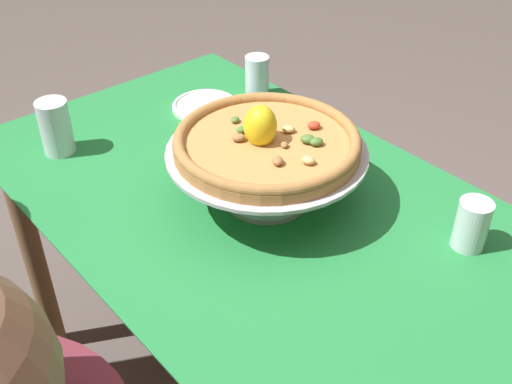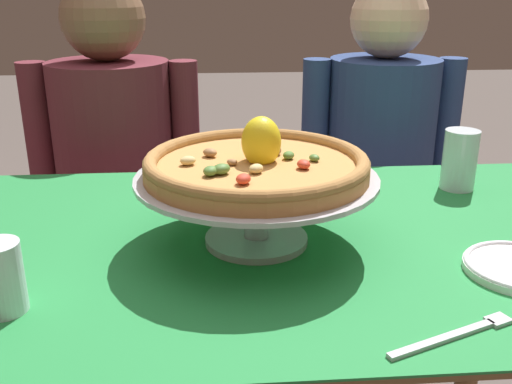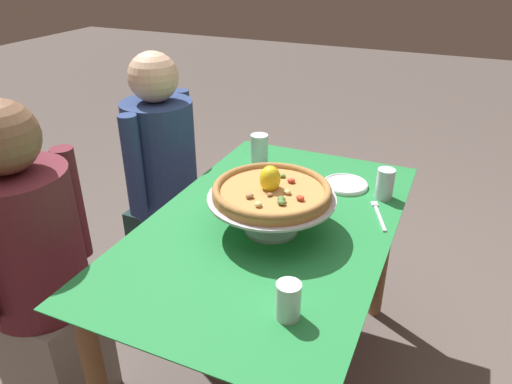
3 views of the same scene
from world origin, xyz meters
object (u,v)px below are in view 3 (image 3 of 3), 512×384
pizza (272,190)px  water_glass_back_right (259,152)px  pizza_stand (271,205)px  diner_left (37,275)px  water_glass_front_left (288,302)px  dinner_fork (378,214)px  water_glass_front_right (385,186)px  side_plate (345,184)px  diner_right (164,183)px

pizza → water_glass_back_right: (0.47, 0.25, -0.09)m
pizza_stand → diner_left: diner_left is taller
pizza_stand → pizza: (0.00, 0.00, 0.05)m
water_glass_front_left → dinner_fork: (0.61, -0.11, -0.04)m
water_glass_front_right → water_glass_back_right: water_glass_back_right is taller
water_glass_front_right → side_plate: 0.16m
pizza_stand → water_glass_front_right: size_ratio=3.60×
pizza → dinner_fork: 0.42m
pizza → water_glass_front_left: pizza is taller
pizza_stand → diner_left: bearing=116.6°
pizza → diner_left: 0.86m
diner_left → diner_right: (0.79, 0.01, -0.02)m
pizza_stand → diner_left: (-0.36, 0.72, -0.25)m
water_glass_front_left → side_plate: (0.78, 0.05, -0.04)m
water_glass_front_right → diner_right: size_ratio=0.10×
pizza → side_plate: 0.46m
water_glass_back_right → diner_right: size_ratio=0.11×
water_glass_front_right → diner_left: diner_left is taller
water_glass_front_right → pizza_stand: bearing=141.5°
water_glass_back_right → diner_left: (-0.83, 0.47, -0.22)m
diner_right → water_glass_front_left: bearing=-130.8°
water_glass_front_right → diner_left: (-0.74, 1.02, -0.21)m
pizza → dinner_fork: pizza is taller
pizza_stand → water_glass_front_left: pizza_stand is taller
pizza → pizza_stand: bearing=-136.2°
dinner_fork → diner_left: 1.20m
pizza_stand → pizza: pizza is taller
pizza → water_glass_back_right: bearing=27.9°
pizza_stand → water_glass_back_right: 0.53m
pizza_stand → water_glass_back_right: (0.47, 0.25, -0.04)m
diner_left → diner_right: 0.79m
dinner_fork → water_glass_front_left: bearing=169.9°
pizza_stand → diner_right: size_ratio=0.35×
side_plate → water_glass_back_right: bearing=81.6°
dinner_fork → water_glass_front_right: bearing=3.7°
water_glass_front_right → water_glass_back_right: bearing=80.4°
water_glass_front_left → side_plate: bearing=3.9°
water_glass_back_right → diner_left: bearing=150.5°
pizza_stand → pizza: 0.05m
water_glass_back_right → diner_right: bearing=94.3°
water_glass_front_left → water_glass_back_right: water_glass_back_right is taller
dinner_fork → diner_left: (-0.60, 1.03, -0.16)m
pizza_stand → dinner_fork: (0.24, -0.31, -0.09)m
diner_left → water_glass_back_right: bearing=-29.5°
water_glass_front_left → pizza: bearing=28.1°
water_glass_back_right → diner_right: (-0.04, 0.48, -0.23)m
pizza → diner_left: bearing=116.6°
water_glass_front_right → diner_right: diner_right is taller
pizza_stand → water_glass_back_right: water_glass_back_right is taller
pizza_stand → dinner_fork: 0.40m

